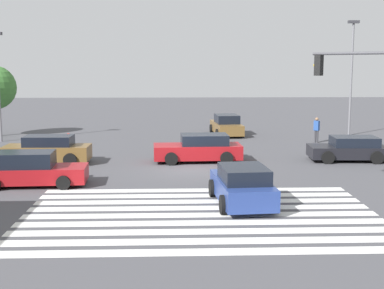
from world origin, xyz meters
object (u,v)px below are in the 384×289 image
Objects in this scene: car_2 at (30,170)px; car_5 at (226,125)px; car_3 at (349,149)px; street_light_pole_b at (352,68)px; fire_hydrant at (69,140)px; car_0 at (48,150)px; pedestrian at (317,129)px; car_1 at (199,149)px; car_6 at (242,186)px.

car_2 is 0.96× the size of car_5.
street_light_pole_b is (3.52, 10.71, 4.40)m from car_3.
car_3 is 5.05× the size of fire_hydrant.
car_5 is 10.26m from street_light_pole_b.
car_5 reaches higher than car_3.
car_0 is at bearing 92.10° from car_2.
fire_hydrant is at bearing -42.15° from pedestrian.
car_0 is 5.33m from car_2.
pedestrian reaches higher than fire_hydrant.
car_0 is 23.35m from street_light_pole_b.
car_5 is at bearing -105.67° from car_1.
car_3 is 11.65m from car_6.
car_1 reaches higher than fire_hydrant.
car_5 is 2.87× the size of pedestrian.
car_0 is at bearing -22.07° from pedestrian.
car_6 is at bearing 54.94° from car_3.
car_0 is 12.96m from car_6.
street_light_pole_b is (20.14, 10.99, 4.33)m from car_0.
car_6 is (9.43, -8.89, -0.01)m from car_0.
car_0 is at bearing -0.37° from car_1.
car_3 is at bearing 44.40° from pedestrian.
car_6 is at bearing 20.40° from pedestrian.
car_3 is at bearing -19.63° from fire_hydrant.
car_6 is 17.64m from pedestrian.
car_2 is 11.55m from fire_hydrant.
car_2 is (0.44, -5.31, -0.02)m from car_0.
car_1 is at bearing -176.63° from car_0.
car_0 reaches higher than fire_hydrant.
car_6 reaches higher than fire_hydrant.
car_0 is 16.62m from car_3.
car_5 is at bearing 25.87° from fire_hydrant.
car_3 is 17.71m from fire_hydrant.
car_5 is 5.81× the size of fire_hydrant.
street_light_pole_b is at bearing -32.80° from car_6.
car_3 is 6.95m from pedestrian.
car_2 is at bearing 96.01° from car_0.
car_2 is at bearing 143.91° from car_5.
car_1 is at bearing 33.12° from car_2.
car_6 is at bearing -57.87° from fire_hydrant.
car_5 is 0.59× the size of street_light_pole_b.
car_5 is (10.87, 11.53, -0.03)m from car_0.
car_2 is at bearing -87.49° from fire_hydrant.
car_3 is 0.87× the size of car_5.
pedestrian reaches higher than car_1.
car_6 is 22.99m from street_light_pole_b.
fire_hydrant is (-20.21, -4.76, -4.64)m from street_light_pole_b.
car_5 is at bearing -8.51° from car_6.
car_5 reaches higher than car_2.
car_0 is 0.95× the size of car_1.
car_3 is 1.00× the size of car_6.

